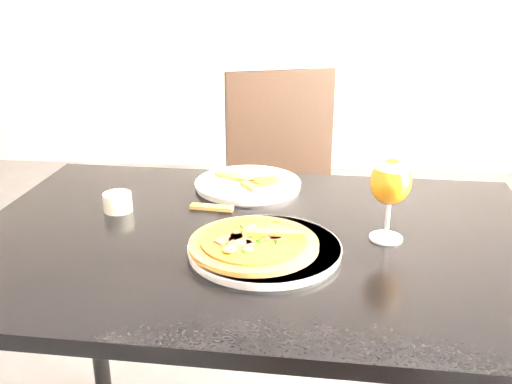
# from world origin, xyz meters

# --- Properties ---
(dining_table) EXTENTS (1.24, 0.86, 0.75)m
(dining_table) POSITION_xyz_m (0.08, 0.30, 0.66)
(dining_table) COLOR black
(dining_table) RESTS_ON ground
(chair_far) EXTENTS (0.55, 0.55, 0.93)m
(chair_far) POSITION_xyz_m (0.13, 1.17, 0.51)
(chair_far) COLOR black
(chair_far) RESTS_ON ground
(plate_main) EXTENTS (0.40, 0.40, 0.02)m
(plate_main) POSITION_xyz_m (0.10, 0.22, 0.76)
(plate_main) COLOR white
(plate_main) RESTS_ON dining_table
(pizza) EXTENTS (0.25, 0.25, 0.03)m
(pizza) POSITION_xyz_m (0.09, 0.21, 0.77)
(pizza) COLOR olive
(pizza) RESTS_ON plate_main
(plate_second) EXTENTS (0.28, 0.28, 0.01)m
(plate_second) POSITION_xyz_m (0.04, 0.58, 0.76)
(plate_second) COLOR white
(plate_second) RESTS_ON dining_table
(crust_scraps) EXTENTS (0.19, 0.14, 0.01)m
(crust_scraps) POSITION_xyz_m (0.06, 0.57, 0.77)
(crust_scraps) COLOR olive
(crust_scraps) RESTS_ON plate_second
(loose_crust) EXTENTS (0.10, 0.04, 0.01)m
(loose_crust) POSITION_xyz_m (-0.03, 0.43, 0.75)
(loose_crust) COLOR olive
(loose_crust) RESTS_ON dining_table
(sauce_cup) EXTENTS (0.06, 0.06, 0.04)m
(sauce_cup) POSITION_xyz_m (-0.24, 0.40, 0.77)
(sauce_cup) COLOR beige
(sauce_cup) RESTS_ON dining_table
(beer_glass) EXTENTS (0.08, 0.08, 0.17)m
(beer_glass) POSITION_xyz_m (0.35, 0.30, 0.87)
(beer_glass) COLOR silver
(beer_glass) RESTS_ON dining_table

